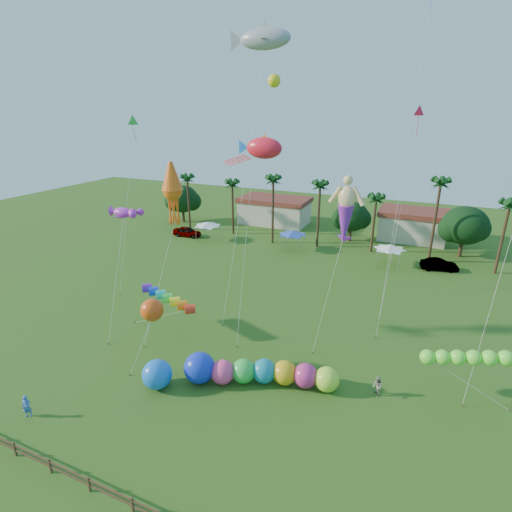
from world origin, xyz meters
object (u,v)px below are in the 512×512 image
at_px(car_a, 187,232).
at_px(spectator_b, 377,386).
at_px(spectator_a, 27,406).
at_px(blue_ball, 157,374).
at_px(car_b, 439,265).
at_px(caterpillar_inflatable, 255,372).

bearing_deg(car_a, spectator_b, -133.19).
bearing_deg(spectator_a, blue_ball, 13.81).
distance_m(car_b, caterpillar_inflatable, 33.46).
bearing_deg(spectator_a, spectator_b, -1.90).
bearing_deg(car_b, caterpillar_inflatable, 144.66).
bearing_deg(caterpillar_inflatable, spectator_b, -3.42).
relative_size(car_a, spectator_b, 2.99).
bearing_deg(car_b, car_a, 78.20).
relative_size(caterpillar_inflatable, blue_ball, 5.17).
distance_m(car_a, blue_ball, 38.68).
relative_size(car_b, blue_ball, 2.03).
height_order(spectator_b, blue_ball, blue_ball).
bearing_deg(car_a, spectator_a, -166.37).
distance_m(spectator_a, blue_ball, 8.81).
bearing_deg(car_b, spectator_a, 134.77).
xyz_separation_m(spectator_a, blue_ball, (6.27, 6.18, 0.30)).
relative_size(car_a, car_b, 1.02).
xyz_separation_m(car_a, blue_ball, (19.25, -33.55, 0.33)).
bearing_deg(caterpillar_inflatable, car_b, 49.05).
distance_m(car_a, car_b, 38.58).
distance_m(car_a, caterpillar_inflatable, 39.72).
bearing_deg(caterpillar_inflatable, car_a, 112.02).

